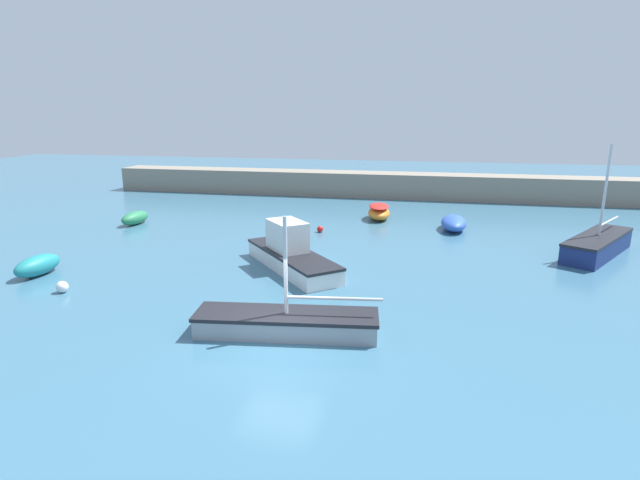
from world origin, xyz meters
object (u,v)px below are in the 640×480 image
rowboat_white_midwater (454,223)px  mooring_buoy_white (62,287)px  cabin_cruiser_white (291,253)px  rowboat_with_red_cover (379,212)px  sailboat_short_mast (287,322)px  mooring_buoy_red (320,229)px  dinghy_near_pier (135,218)px  fishing_dinghy_green (38,265)px  sailboat_tall_mast (597,245)px

rowboat_white_midwater → mooring_buoy_white: bearing=-46.7°
cabin_cruiser_white → rowboat_with_red_cover: cabin_cruiser_white is taller
sailboat_short_mast → mooring_buoy_red: sailboat_short_mast is taller
rowboat_with_red_cover → sailboat_short_mast: size_ratio=0.49×
dinghy_near_pier → rowboat_with_red_cover: rowboat_with_red_cover is taller
cabin_cruiser_white → mooring_buoy_white: 9.38m
cabin_cruiser_white → sailboat_short_mast: (1.69, -6.70, -0.33)m
cabin_cruiser_white → sailboat_short_mast: bearing=-26.6°
rowboat_with_red_cover → mooring_buoy_red: size_ratio=7.87×
cabin_cruiser_white → sailboat_short_mast: size_ratio=1.00×
sailboat_short_mast → mooring_buoy_white: sailboat_short_mast is taller
rowboat_white_midwater → mooring_buoy_white: size_ratio=6.94×
fishing_dinghy_green → rowboat_white_midwater: bearing=129.7°
dinghy_near_pier → mooring_buoy_red: size_ratio=6.46×
fishing_dinghy_green → sailboat_short_mast: sailboat_short_mast is taller
rowboat_white_midwater → sailboat_tall_mast: bearing=58.7°
sailboat_tall_mast → dinghy_near_pier: 26.38m
cabin_cruiser_white → sailboat_tall_mast: bearing=69.2°
sailboat_tall_mast → rowboat_with_red_cover: bearing=-87.0°
cabin_cruiser_white → sailboat_short_mast: sailboat_short_mast is taller
fishing_dinghy_green → sailboat_short_mast: bearing=79.0°
cabin_cruiser_white → rowboat_white_midwater: cabin_cruiser_white is taller
cabin_cruiser_white → mooring_buoy_red: 7.15m
rowboat_white_midwater → mooring_buoy_red: 8.07m
dinghy_near_pier → cabin_cruiser_white: size_ratio=0.40×
sailboat_tall_mast → mooring_buoy_red: bearing=-65.4°
cabin_cruiser_white → mooring_buoy_white: cabin_cruiser_white is taller
dinghy_near_pier → fishing_dinghy_green: 10.16m
mooring_buoy_white → dinghy_near_pier: bearing=109.2°
sailboat_tall_mast → fishing_dinghy_green: (-24.79, -8.47, -0.09)m
sailboat_tall_mast → mooring_buoy_red: sailboat_tall_mast is taller
dinghy_near_pier → fishing_dinghy_green: fishing_dinghy_green is taller
sailboat_tall_mast → mooring_buoy_white: 24.46m
sailboat_short_mast → rowboat_white_midwater: size_ratio=1.87×
sailboat_tall_mast → cabin_cruiser_white: (-14.29, -5.21, 0.17)m
mooring_buoy_white → mooring_buoy_red: (7.81, 12.06, -0.04)m
mooring_buoy_white → sailboat_tall_mast: bearing=24.5°
dinghy_near_pier → sailboat_short_mast: size_ratio=0.40×
fishing_dinghy_green → sailboat_short_mast: size_ratio=0.39×
dinghy_near_pier → cabin_cruiser_white: 13.83m
cabin_cruiser_white → mooring_buoy_red: size_ratio=16.04×
sailboat_tall_mast → fishing_dinghy_green: 26.19m
sailboat_tall_mast → dinghy_near_pier: (-26.33, 1.58, -0.12)m
sailboat_tall_mast → rowboat_white_midwater: sailboat_tall_mast is taller
fishing_dinghy_green → sailboat_short_mast: 12.67m
fishing_dinghy_green → rowboat_with_red_cover: bearing=142.7°
dinghy_near_pier → rowboat_with_red_cover: (14.92, 4.78, 0.08)m
dinghy_near_pier → rowboat_with_red_cover: bearing=113.1°
rowboat_with_red_cover → mooring_buoy_white: 19.75m
sailboat_short_mast → rowboat_white_midwater: bearing=-117.4°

